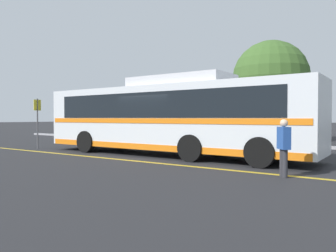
{
  "coord_description": "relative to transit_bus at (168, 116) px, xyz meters",
  "views": [
    {
      "loc": [
        8.29,
        -11.25,
        1.61
      ],
      "look_at": [
        0.41,
        0.27,
        1.26
      ],
      "focal_mm": 35.0,
      "sensor_mm": 36.0,
      "label": 1
    }
  ],
  "objects": [
    {
      "name": "ground_plane",
      "position": [
        -0.43,
        -0.27,
        -1.68
      ],
      "size": [
        220.0,
        220.0,
        0.0
      ],
      "primitive_type": "plane",
      "color": "#262628"
    },
    {
      "name": "lane_strip_0",
      "position": [
        -0.02,
        -2.2,
        -1.68
      ],
      "size": [
        32.27,
        0.2,
        0.01
      ],
      "primitive_type": "cube",
      "rotation": [
        0.0,
        0.0,
        1.57
      ],
      "color": "gold",
      "rests_on": "ground_plane"
    },
    {
      "name": "curb_strip",
      "position": [
        -0.02,
        7.05,
        -1.61
      ],
      "size": [
        40.27,
        0.36,
        0.15
      ],
      "primitive_type": "cube",
      "color": "#99999E",
      "rests_on": "ground_plane"
    },
    {
      "name": "transit_bus",
      "position": [
        0.0,
        0.0,
        0.0
      ],
      "size": [
        12.61,
        2.77,
        3.32
      ],
      "rotation": [
        0.0,
        0.0,
        1.56
      ],
      "color": "silver",
      "rests_on": "ground_plane"
    },
    {
      "name": "parked_car_0",
      "position": [
        -11.4,
        5.51,
        -1.0
      ],
      "size": [
        4.39,
        2.07,
        1.35
      ],
      "rotation": [
        0.0,
        0.0,
        1.64
      ],
      "color": "black",
      "rests_on": "ground_plane"
    },
    {
      "name": "parked_car_1",
      "position": [
        -6.12,
        5.97,
        -0.99
      ],
      "size": [
        4.2,
        1.86,
        1.34
      ],
      "rotation": [
        0.0,
        0.0,
        1.59
      ],
      "color": "silver",
      "rests_on": "ground_plane"
    },
    {
      "name": "parked_car_2",
      "position": [
        -0.72,
        6.01,
        -0.95
      ],
      "size": [
        4.91,
        2.02,
        1.47
      ],
      "rotation": [
        0.0,
        0.0,
        -1.6
      ],
      "color": "maroon",
      "rests_on": "ground_plane"
    },
    {
      "name": "pedestrian_0",
      "position": [
        5.47,
        -2.5,
        -0.8
      ],
      "size": [
        0.44,
        0.46,
        1.57
      ],
      "rotation": [
        0.0,
        0.0,
        2.25
      ],
      "color": "#2D2D33",
      "rests_on": "ground_plane"
    },
    {
      "name": "bus_stop_sign",
      "position": [
        -7.27,
        -1.37,
        -0.05
      ],
      "size": [
        0.07,
        0.4,
        2.6
      ],
      "rotation": [
        0.0,
        0.0,
        1.56
      ],
      "color": "#59595E",
      "rests_on": "ground_plane"
    },
    {
      "name": "tree_1",
      "position": [
        1.0,
        10.92,
        2.61
      ],
      "size": [
        5.12,
        5.12,
        6.86
      ],
      "color": "#513823",
      "rests_on": "ground_plane"
    }
  ]
}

